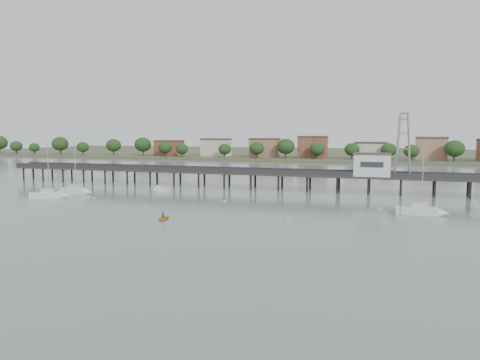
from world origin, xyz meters
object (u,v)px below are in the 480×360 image
(white_tender, at_px, (162,189))
(sailboat_a, at_px, (53,195))
(pier, at_px, (267,174))
(sailboat_b, at_px, (79,191))
(sailboat_d, at_px, (426,211))
(lattice_tower, at_px, (403,145))
(yellow_dinghy, at_px, (163,220))

(white_tender, bearing_deg, sailboat_a, -144.27)
(pier, xyz_separation_m, sailboat_b, (-38.03, -22.36, -3.15))
(sailboat_a, bearing_deg, white_tender, 22.53)
(sailboat_d, bearing_deg, sailboat_b, 175.92)
(sailboat_d, bearing_deg, sailboat_a, -178.30)
(lattice_tower, xyz_separation_m, sailboat_d, (3.77, -26.30, -10.46))
(pier, distance_m, lattice_tower, 32.34)
(lattice_tower, height_order, sailboat_d, lattice_tower)
(lattice_tower, distance_m, yellow_dinghy, 58.43)
(sailboat_d, relative_size, sailboat_a, 1.06)
(sailboat_d, distance_m, sailboat_b, 73.41)
(white_tender, bearing_deg, sailboat_b, -157.45)
(sailboat_a, height_order, sailboat_b, sailboat_a)
(pier, relative_size, white_tender, 37.35)
(sailboat_d, bearing_deg, yellow_dinghy, -157.05)
(sailboat_d, relative_size, yellow_dinghy, 4.30)
(pier, relative_size, sailboat_a, 12.32)
(sailboat_d, relative_size, sailboat_b, 1.06)
(lattice_tower, xyz_separation_m, sailboat_a, (-70.39, -29.81, -10.45))
(sailboat_d, height_order, sailboat_b, sailboat_d)
(lattice_tower, distance_m, sailboat_d, 28.55)
(white_tender, bearing_deg, pier, 14.05)
(sailboat_b, relative_size, yellow_dinghy, 4.05)
(pier, bearing_deg, sailboat_b, -149.54)
(sailboat_b, relative_size, white_tender, 3.02)
(lattice_tower, distance_m, sailboat_a, 77.16)
(sailboat_a, height_order, yellow_dinghy, sailboat_a)
(sailboat_a, xyz_separation_m, yellow_dinghy, (33.85, -14.40, -0.65))
(white_tender, bearing_deg, sailboat_d, -27.15)
(sailboat_b, height_order, yellow_dinghy, sailboat_b)
(white_tender, distance_m, yellow_dinghy, 37.19)
(lattice_tower, bearing_deg, pier, -180.00)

